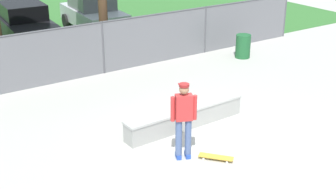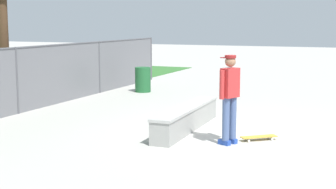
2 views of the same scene
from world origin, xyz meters
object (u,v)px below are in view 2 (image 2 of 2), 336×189
(skateboarder, at_px, (230,95))
(trash_bin, at_px, (143,80))
(concrete_ledge, at_px, (187,118))
(skateboard, at_px, (259,137))

(skateboarder, relative_size, trash_bin, 2.07)
(concrete_ledge, distance_m, skateboarder, 1.79)
(trash_bin, bearing_deg, skateboarder, -141.71)
(concrete_ledge, xyz_separation_m, skateboard, (-0.40, -1.79, -0.21))
(concrete_ledge, bearing_deg, skateboard, -102.67)
(skateboarder, distance_m, trash_bin, 8.04)
(skateboard, xyz_separation_m, trash_bin, (5.72, 5.46, 0.37))
(skateboarder, xyz_separation_m, trash_bin, (6.29, 4.97, -0.59))
(trash_bin, bearing_deg, concrete_ledge, -145.34)
(concrete_ledge, height_order, skateboarder, skateboarder)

